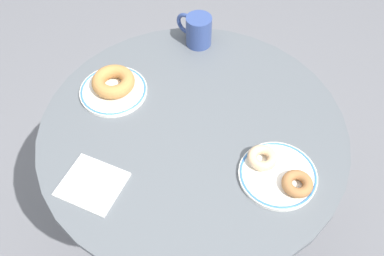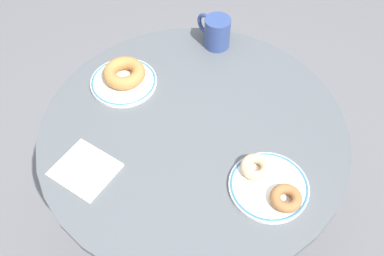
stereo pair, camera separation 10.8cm
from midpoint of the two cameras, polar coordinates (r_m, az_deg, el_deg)
name	(u,v)px [view 1 (the left image)]	position (r m, az deg, el deg)	size (l,w,h in m)	color
ground_plane	(193,240)	(1.72, -1.78, -14.82)	(7.00, 7.00, 0.02)	slate
cafe_table	(193,175)	(1.28, -2.31, -6.39)	(0.79, 0.79, 0.70)	#565B60
plate_left	(114,91)	(1.20, -12.97, 4.72)	(0.18, 0.18, 0.01)	white
plate_right	(278,175)	(1.02, 8.39, -6.39)	(0.19, 0.19, 0.01)	white
donut_old_fashioned	(113,82)	(1.19, -13.02, 5.88)	(0.12, 0.12, 0.04)	#BC7F42
donut_cinnamon	(297,184)	(0.99, 10.83, -7.51)	(0.07, 0.07, 0.02)	#A36B3D
donut_glazed	(262,158)	(1.02, 6.36, -4.16)	(0.07, 0.07, 0.02)	#E0B789
paper_napkin	(92,184)	(1.04, -16.09, -7.42)	(0.14, 0.12, 0.01)	white
coffee_mug	(198,30)	(1.29, -1.71, 12.77)	(0.12, 0.08, 0.09)	#334784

